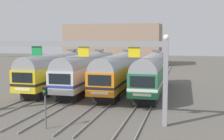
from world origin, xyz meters
TOP-DOWN VIEW (x-y plane):
  - ground_plane at (0.00, 0.00)m, footprint 160.00×160.00m
  - track_bed at (0.00, 17.00)m, footprint 13.76×70.00m
  - commuter_train_yellow at (-6.13, -0.00)m, footprint 2.88×18.06m
  - commuter_train_silver at (-2.04, -0.00)m, footprint 2.88×18.06m
  - commuter_train_orange at (2.04, -0.00)m, footprint 2.88×18.06m
  - commuter_train_green at (6.13, -0.00)m, footprint 2.88×18.06m
  - catenary_gantry at (0.00, -13.50)m, footprint 17.49×0.44m
  - yard_signal_mast at (0.00, -16.30)m, footprint 0.28×0.35m
  - maintenance_building at (-7.74, 38.03)m, footprint 23.56×10.00m

SIDE VIEW (x-z plane):
  - ground_plane at x=0.00m, z-range 0.00..0.00m
  - track_bed at x=0.00m, z-range 0.00..0.15m
  - yard_signal_mast at x=0.00m, z-range 0.62..3.79m
  - commuter_train_yellow at x=-6.13m, z-range 0.16..5.21m
  - commuter_train_silver at x=-2.04m, z-range 0.16..5.21m
  - commuter_train_orange at x=2.04m, z-range 0.16..5.21m
  - commuter_train_green at x=6.13m, z-range 0.16..5.21m
  - maintenance_building at x=-7.74m, z-range 0.00..10.06m
  - catenary_gantry at x=0.00m, z-range 1.63..8.60m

